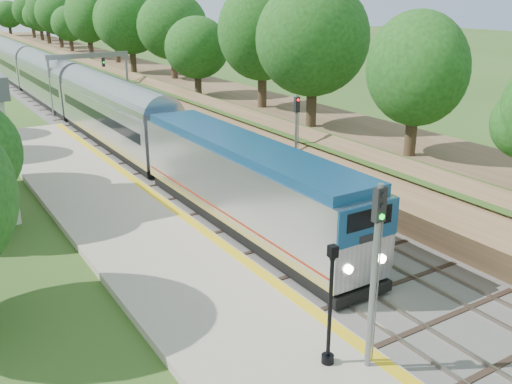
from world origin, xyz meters
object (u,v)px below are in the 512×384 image
lamppost_far (330,312)px  signal_farside (296,132)px  signal_platform (375,259)px  train (15,65)px  signal_gantry (89,67)px

lamppost_far → signal_farside: bearing=57.5°
signal_platform → signal_farside: signal_platform is taller
train → lamppost_far: (-3.93, -74.53, -0.05)m
signal_gantry → lamppost_far: size_ratio=1.97×
lamppost_far → signal_farside: signal_farside is taller
lamppost_far → signal_platform: size_ratio=0.67×
train → signal_farside: (6.20, -58.62, 1.42)m
signal_gantry → signal_platform: bearing=-96.4°
signal_gantry → train: signal_gantry is taller
train → lamppost_far: 74.63m
signal_platform → train: bearing=87.8°
signal_platform → signal_farside: (9.10, 16.71, -0.51)m
train → signal_farside: signal_farside is taller
signal_gantry → signal_farside: (3.73, -31.14, -1.06)m
signal_platform → signal_farside: size_ratio=1.06×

